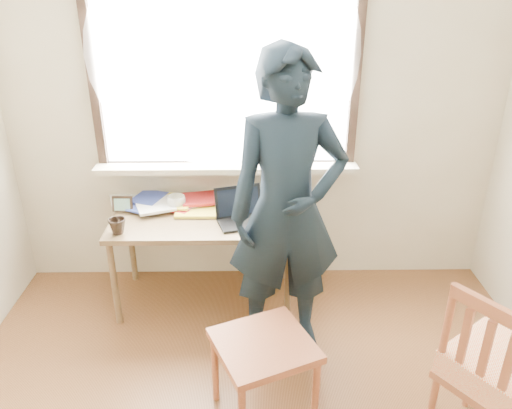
{
  "coord_description": "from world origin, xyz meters",
  "views": [
    {
      "loc": [
        -0.04,
        -1.41,
        2.19
      ],
      "look_at": [
        -0.01,
        0.95,
        1.08
      ],
      "focal_mm": 35.0,
      "sensor_mm": 36.0,
      "label": 1
    }
  ],
  "objects_px": {
    "work_chair": "(264,354)",
    "person": "(287,211)",
    "desk": "(203,227)",
    "laptop": "(241,213)",
    "side_chair": "(497,372)",
    "mug_white": "(176,203)",
    "mug_dark": "(117,226)"
  },
  "relations": [
    {
      "from": "work_chair",
      "to": "person",
      "type": "bearing_deg",
      "value": 76.08
    },
    {
      "from": "desk",
      "to": "person",
      "type": "xyz_separation_m",
      "value": [
        0.54,
        -0.45,
        0.34
      ]
    },
    {
      "from": "laptop",
      "to": "person",
      "type": "xyz_separation_m",
      "value": [
        0.28,
        -0.42,
        0.22
      ]
    },
    {
      "from": "laptop",
      "to": "desk",
      "type": "bearing_deg",
      "value": 172.44
    },
    {
      "from": "work_chair",
      "to": "side_chair",
      "type": "height_order",
      "value": "side_chair"
    },
    {
      "from": "desk",
      "to": "side_chair",
      "type": "relative_size",
      "value": 1.3
    },
    {
      "from": "mug_white",
      "to": "person",
      "type": "height_order",
      "value": "person"
    },
    {
      "from": "laptop",
      "to": "work_chair",
      "type": "distance_m",
      "value": 1.07
    },
    {
      "from": "desk",
      "to": "person",
      "type": "distance_m",
      "value": 0.78
    },
    {
      "from": "laptop",
      "to": "side_chair",
      "type": "bearing_deg",
      "value": -46.05
    },
    {
      "from": "mug_white",
      "to": "person",
      "type": "bearing_deg",
      "value": -39.26
    },
    {
      "from": "mug_white",
      "to": "mug_dark",
      "type": "distance_m",
      "value": 0.48
    },
    {
      "from": "mug_dark",
      "to": "person",
      "type": "height_order",
      "value": "person"
    },
    {
      "from": "mug_white",
      "to": "side_chair",
      "type": "bearing_deg",
      "value": -40.73
    },
    {
      "from": "laptop",
      "to": "mug_white",
      "type": "distance_m",
      "value": 0.49
    },
    {
      "from": "mug_white",
      "to": "work_chair",
      "type": "bearing_deg",
      "value": -63.9
    },
    {
      "from": "laptop",
      "to": "person",
      "type": "relative_size",
      "value": 0.2
    },
    {
      "from": "desk",
      "to": "mug_dark",
      "type": "xyz_separation_m",
      "value": [
        -0.52,
        -0.21,
        0.12
      ]
    },
    {
      "from": "mug_dark",
      "to": "person",
      "type": "distance_m",
      "value": 1.11
    },
    {
      "from": "side_chair",
      "to": "mug_dark",
      "type": "bearing_deg",
      "value": 151.57
    },
    {
      "from": "mug_white",
      "to": "mug_dark",
      "type": "bearing_deg",
      "value": -133.15
    },
    {
      "from": "mug_dark",
      "to": "mug_white",
      "type": "bearing_deg",
      "value": 46.85
    },
    {
      "from": "laptop",
      "to": "side_chair",
      "type": "xyz_separation_m",
      "value": [
        1.21,
        -1.25,
        -0.21
      ]
    },
    {
      "from": "desk",
      "to": "side_chair",
      "type": "height_order",
      "value": "side_chair"
    },
    {
      "from": "person",
      "to": "side_chair",
      "type": "bearing_deg",
      "value": -48.19
    },
    {
      "from": "desk",
      "to": "laptop",
      "type": "relative_size",
      "value": 3.25
    },
    {
      "from": "mug_dark",
      "to": "laptop",
      "type": "bearing_deg",
      "value": 12.41
    },
    {
      "from": "mug_white",
      "to": "side_chair",
      "type": "relative_size",
      "value": 0.14
    },
    {
      "from": "mug_dark",
      "to": "side_chair",
      "type": "distance_m",
      "value": 2.28
    },
    {
      "from": "mug_white",
      "to": "mug_dark",
      "type": "height_order",
      "value": "same"
    },
    {
      "from": "laptop",
      "to": "mug_white",
      "type": "bearing_deg",
      "value": 158.51
    },
    {
      "from": "laptop",
      "to": "side_chair",
      "type": "distance_m",
      "value": 1.75
    }
  ]
}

